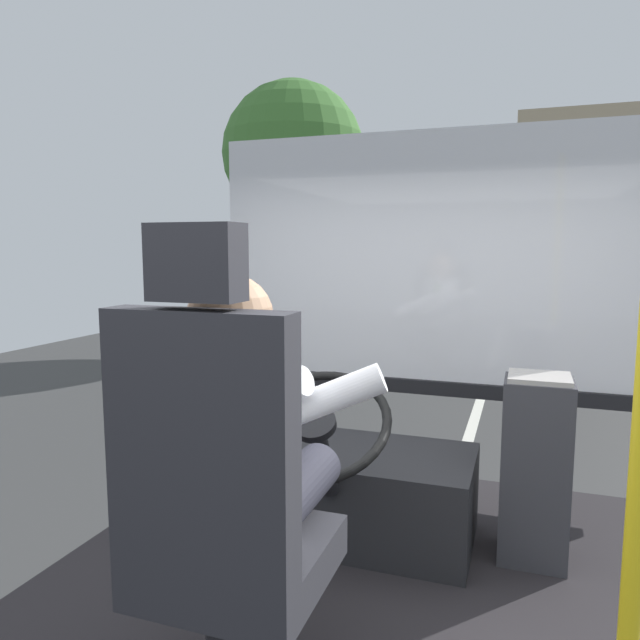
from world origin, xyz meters
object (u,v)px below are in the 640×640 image
at_px(fare_box, 535,468).
at_px(bus_driver, 244,443).
at_px(steering_console, 348,488).
at_px(driver_seat, 224,522).

bearing_deg(fare_box, bus_driver, -125.68).
relative_size(steering_console, fare_box, 1.39).
distance_m(driver_seat, steering_console, 1.21).
height_order(driver_seat, fare_box, driver_seat).
bearing_deg(driver_seat, fare_box, 57.08).
relative_size(bus_driver, steering_console, 0.67).
height_order(driver_seat, bus_driver, driver_seat).
bearing_deg(steering_console, fare_box, 5.23).
xyz_separation_m(bus_driver, fare_box, (0.79, 1.10, -0.38)).
bearing_deg(bus_driver, steering_console, 90.00).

